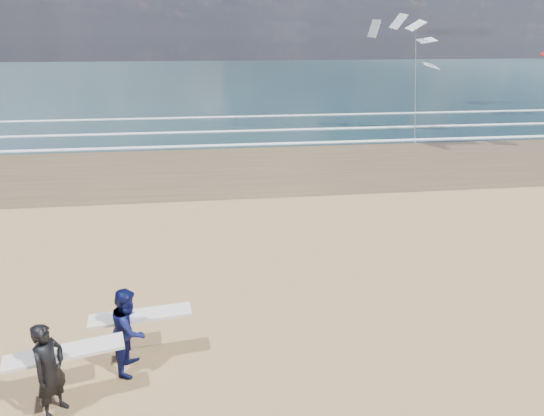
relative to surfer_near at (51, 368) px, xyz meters
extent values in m
cube|color=#4E4129|center=(21.39, 18.24, -0.99)|extent=(220.00, 12.00, 0.01)
cube|color=#172E33|center=(21.39, 72.24, -0.99)|extent=(220.00, 100.00, 0.02)
cube|color=white|center=(21.39, 23.04, -0.95)|extent=(220.00, 0.50, 0.05)
cube|color=white|center=(21.39, 27.74, -0.95)|extent=(220.00, 0.50, 0.05)
cube|color=white|center=(21.39, 34.24, -0.95)|extent=(220.00, 0.50, 0.05)
imported|color=black|center=(-0.02, -0.04, -0.01)|extent=(0.73, 0.85, 1.97)
cube|color=silver|center=(0.18, 0.31, 0.12)|extent=(2.26, 1.02, 0.07)
imported|color=#0B1141|center=(1.26, 1.17, -0.03)|extent=(0.86, 1.04, 1.93)
cube|color=silver|center=(1.46, 1.52, 0.08)|extent=(2.25, 0.78, 0.07)
cube|color=slate|center=(16.69, 22.22, -0.95)|extent=(0.12, 0.12, 0.10)
camera|label=1|loc=(3.14, -8.01, 5.96)|focal=32.00mm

